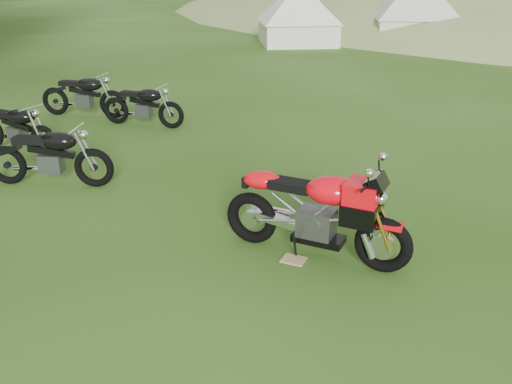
% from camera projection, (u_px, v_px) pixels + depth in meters
% --- Properties ---
extents(ground, '(120.00, 120.00, 0.00)m').
position_uv_depth(ground, '(221.00, 270.00, 6.77)').
color(ground, '#23420E').
rests_on(ground, ground).
extents(sport_motorcycle, '(2.35, 1.17, 1.37)m').
position_uv_depth(sport_motorcycle, '(315.00, 205.00, 6.85)').
color(sport_motorcycle, red).
rests_on(sport_motorcycle, ground).
extents(plywood_board, '(0.33, 0.29, 0.02)m').
position_uv_depth(plywood_board, '(294.00, 260.00, 6.99)').
color(plywood_board, tan).
rests_on(plywood_board, ground).
extents(vintage_moto_a, '(2.05, 0.63, 1.06)m').
position_uv_depth(vintage_moto_a, '(49.00, 154.00, 9.08)').
color(vintage_moto_a, black).
rests_on(vintage_moto_a, ground).
extents(vintage_moto_b, '(1.93, 0.93, 0.99)m').
position_uv_depth(vintage_moto_b, '(15.00, 127.00, 10.67)').
color(vintage_moto_b, black).
rests_on(vintage_moto_b, ground).
extents(vintage_moto_c, '(1.88, 0.65, 0.97)m').
position_uv_depth(vintage_moto_c, '(143.00, 104.00, 12.33)').
color(vintage_moto_c, black).
rests_on(vintage_moto_c, ground).
extents(vintage_moto_d, '(2.04, 0.55, 1.06)m').
position_uv_depth(vintage_moto_d, '(83.00, 94.00, 13.05)').
color(vintage_moto_d, black).
rests_on(vintage_moto_d, ground).
extents(tent_left, '(3.67, 3.67, 2.57)m').
position_uv_depth(tent_left, '(298.00, 12.00, 23.63)').
color(tent_left, white).
rests_on(tent_left, ground).
extents(tent_mid, '(3.50, 3.50, 2.82)m').
position_uv_depth(tent_mid, '(415.00, 7.00, 24.60)').
color(tent_mid, silver).
rests_on(tent_mid, ground).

